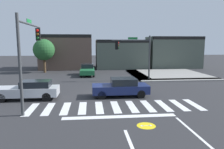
{
  "coord_description": "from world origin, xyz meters",
  "views": [
    {
      "loc": [
        -1.69,
        -18.62,
        4.32
      ],
      "look_at": [
        0.12,
        -0.79,
        1.71
      ],
      "focal_mm": 34.3,
      "sensor_mm": 36.0,
      "label": 1
    }
  ],
  "objects": [
    {
      "name": "car_green",
      "position": [
        -2.11,
        10.62,
        0.75
      ],
      "size": [
        1.87,
        4.44,
        1.49
      ],
      "rotation": [
        0.0,
        0.0,
        -1.57
      ],
      "color": "#1E6638",
      "rests_on": "ground_plane"
    },
    {
      "name": "bike_detector_marking",
      "position": [
        1.21,
        -8.05,
        0.0
      ],
      "size": [
        1.0,
        1.0,
        0.01
      ],
      "color": "yellow",
      "rests_on": "ground_plane"
    },
    {
      "name": "traffic_signal_southwest",
      "position": [
        -5.8,
        -3.62,
        4.2
      ],
      "size": [
        0.32,
        5.57,
        6.04
      ],
      "rotation": [
        0.0,
        0.0,
        1.57
      ],
      "color": "#383A3D",
      "rests_on": "ground_plane"
    },
    {
      "name": "roadside_tree",
      "position": [
        -8.5,
        14.0,
        3.38
      ],
      "size": [
        3.14,
        3.14,
        4.97
      ],
      "color": "#4C3823",
      "rests_on": "ground_plane"
    },
    {
      "name": "storefront_row",
      "position": [
        2.9,
        19.08,
        2.72
      ],
      "size": [
        27.58,
        6.77,
        5.75
      ],
      "color": "brown",
      "rests_on": "ground_plane"
    },
    {
      "name": "traffic_signal_northeast",
      "position": [
        3.41,
        5.74,
        3.54
      ],
      "size": [
        4.51,
        0.32,
        5.22
      ],
      "rotation": [
        0.0,
        0.0,
        3.14
      ],
      "color": "#383A3D",
      "rests_on": "ground_plane"
    },
    {
      "name": "car_navy",
      "position": [
        0.79,
        -1.55,
        0.75
      ],
      "size": [
        4.58,
        1.89,
        1.5
      ],
      "rotation": [
        0.0,
        0.0,
        3.14
      ],
      "color": "#141E4C",
      "rests_on": "ground_plane"
    },
    {
      "name": "ground_plane",
      "position": [
        0.0,
        0.0,
        0.0
      ],
      "size": [
        120.0,
        120.0,
        0.0
      ],
      "primitive_type": "plane",
      "color": "#2B2B2D"
    },
    {
      "name": "car_silver",
      "position": [
        -6.48,
        -1.81,
        0.74
      ],
      "size": [
        4.79,
        1.71,
        1.46
      ],
      "rotation": [
        0.0,
        0.0,
        3.14
      ],
      "color": "#B7BABF",
      "rests_on": "ground_plane"
    },
    {
      "name": "crosswalk_near",
      "position": [
        0.0,
        -4.5,
        0.0
      ],
      "size": [
        11.8,
        2.85,
        0.01
      ],
      "color": "silver",
      "rests_on": "ground_plane"
    },
    {
      "name": "curb_corner_northeast",
      "position": [
        8.49,
        9.42,
        0.07
      ],
      "size": [
        10.0,
        10.6,
        0.15
      ],
      "color": "gray",
      "rests_on": "ground_plane"
    }
  ]
}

